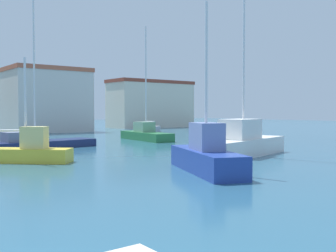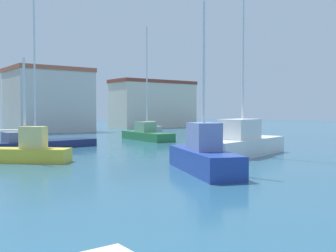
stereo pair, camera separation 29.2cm
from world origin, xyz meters
name	(u,v)px [view 1 (the left image)]	position (x,y,z in m)	size (l,w,h in m)	color
water	(126,146)	(15.00, 20.00, 0.00)	(160.00, 160.00, 0.00)	#285670
sailboat_green_distant_north	(146,134)	(19.48, 24.11, 0.57)	(2.40, 6.80, 9.87)	#28703D
motorboat_grey_inner_mooring	(150,129)	(26.36, 33.30, 0.48)	(4.59, 4.42, 1.36)	gray
sailboat_navy_mid_harbor	(33,142)	(8.89, 21.96, 0.46)	(8.57, 3.06, 11.99)	#19234C
sailboat_yellow_outer_mooring	(28,151)	(6.32, 15.12, 0.56)	(4.11, 3.92, 5.19)	gold
sailboat_blue_behind_lamppost	(206,155)	(11.24, 7.46, 0.71)	(3.45, 5.67, 7.08)	#233D93
sailboat_white_center_channel	(242,142)	(16.98, 10.62, 0.77)	(7.53, 3.81, 11.17)	white
warehouse_block	(46,100)	(17.65, 43.13, 3.87)	(9.19, 8.10, 7.72)	beige
waterfront_apartments	(151,104)	(35.10, 45.70, 3.60)	(13.05, 5.69, 7.18)	beige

